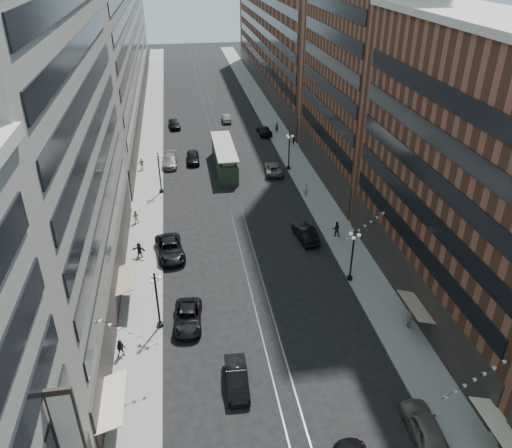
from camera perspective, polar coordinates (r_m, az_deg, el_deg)
ground at (r=72.53m, az=-3.43°, el=5.75°), size 220.00×220.00×0.00m
sidewalk_west at (r=81.62m, az=-11.97°, el=7.97°), size 4.00×180.00×0.15m
sidewalk_east at (r=83.30m, az=3.45°, el=9.01°), size 4.00×180.00×0.15m
rail_west at (r=81.70m, az=-4.68°, el=8.49°), size 0.12×180.00×0.02m
rail_east at (r=81.81m, az=-3.70°, el=8.56°), size 0.12×180.00×0.02m
building_west_mid at (r=43.29m, az=-22.99°, el=6.71°), size 8.00×36.00×28.00m
building_west_far at (r=103.97m, az=-15.89°, el=19.50°), size 8.00×90.00×26.00m
building_east_mid at (r=44.73m, az=23.21°, el=4.56°), size 8.00×30.00×24.00m
building_east_tower at (r=66.88m, az=12.20°, el=21.91°), size 8.00×26.00×42.00m
building_east_far at (r=114.86m, az=2.83°, el=20.84°), size 8.00×72.00×24.00m
lamppost_sw_far at (r=42.98m, az=-11.25°, el=-8.36°), size 1.03×1.14×5.52m
lamppost_sw_mid at (r=66.50m, az=-10.98°, el=5.89°), size 1.03×1.14×5.52m
lamppost_se_far at (r=48.67m, az=10.96°, el=-3.39°), size 1.03×1.14×5.52m
lamppost_se_mid at (r=72.74m, az=3.80°, el=8.45°), size 1.03×1.14×5.52m
streetcar at (r=73.70m, az=-3.63°, el=7.53°), size 2.86×12.91×3.57m
car_2 at (r=44.38m, az=-7.81°, el=-10.55°), size 2.79×5.34×1.44m
car_4 at (r=37.68m, az=18.75°, el=-21.11°), size 2.26×5.08×1.70m
car_5 at (r=38.91m, az=-2.22°, el=-17.20°), size 1.76×4.67×1.52m
pedestrian_2 at (r=42.22m, az=-15.17°, el=-13.55°), size 0.79×0.45×1.60m
pedestrian_4 at (r=45.27m, az=17.17°, el=-10.36°), size 0.77×1.13×1.77m
car_7 at (r=53.62m, az=-9.81°, el=-2.81°), size 3.40×6.19×1.64m
car_8 at (r=76.03m, az=-9.82°, el=7.14°), size 2.36×5.38×1.54m
car_9 at (r=92.53m, az=-9.33°, el=11.23°), size 2.30×4.66×1.53m
car_10 at (r=55.95m, az=5.68°, el=-1.04°), size 2.23×5.09×1.63m
car_11 at (r=72.45m, az=2.01°, el=6.38°), size 2.97×5.45×1.45m
car_12 at (r=87.99m, az=0.96°, el=10.64°), size 2.25×5.12×1.46m
car_13 at (r=76.72m, az=-7.23°, el=7.58°), size 2.03×4.79×1.62m
car_14 at (r=95.08m, az=-3.40°, el=12.01°), size 1.52×4.21×1.38m
pedestrian_5 at (r=53.77m, az=-13.20°, el=-2.91°), size 1.58×0.99×1.65m
pedestrian_6 at (r=75.05m, az=-12.92°, el=6.73°), size 1.10×0.70×1.74m
pedestrian_7 at (r=56.70m, az=9.15°, el=-0.54°), size 0.97×0.63×1.85m
pedestrian_8 at (r=65.66m, az=5.71°, el=3.99°), size 0.69×0.51×1.72m
pedestrian_9 at (r=82.50m, az=4.32°, el=9.40°), size 1.03×0.48×1.55m
pedestrian_extra_1 at (r=88.83m, az=2.40°, el=10.95°), size 0.71×0.64×1.62m
pedestrian_extra_2 at (r=60.44m, az=-13.62°, el=0.83°), size 0.82×0.50×1.60m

